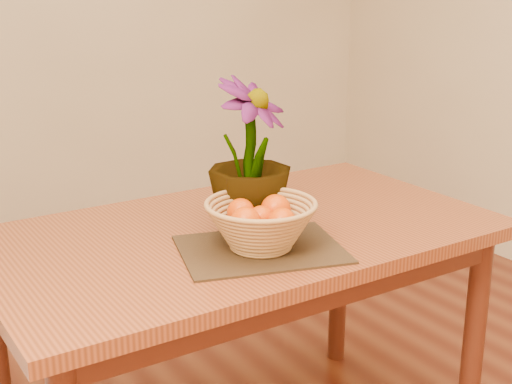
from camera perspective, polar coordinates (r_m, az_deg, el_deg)
table at (r=2.00m, az=-1.12°, el=-5.24°), size 1.40×0.80×0.75m
placemat at (r=1.81m, az=0.39°, el=-4.60°), size 0.47×0.41×0.01m
wicker_basket at (r=1.79m, az=0.40°, el=-2.81°), size 0.28×0.28×0.12m
orange_pile at (r=1.78m, az=0.40°, el=-1.97°), size 0.20×0.19×0.08m
potted_plant at (r=1.92m, az=-0.49°, el=3.02°), size 0.32×0.32×0.41m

